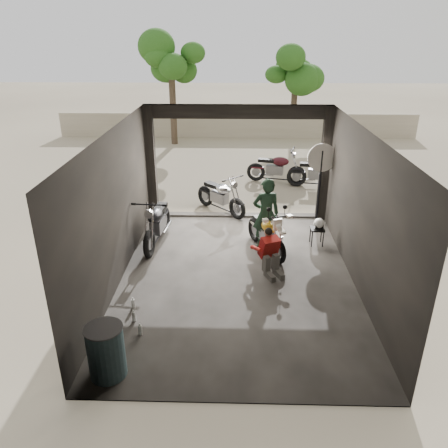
# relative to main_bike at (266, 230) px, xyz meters

# --- Properties ---
(ground) EXTENTS (80.00, 80.00, 0.00)m
(ground) POSITION_rel_main_bike_xyz_m (-0.71, -1.33, -0.56)
(ground) COLOR #7A6D56
(ground) RESTS_ON ground
(garage) EXTENTS (7.00, 7.13, 3.20)m
(garage) POSITION_rel_main_bike_xyz_m (-0.71, -0.78, 0.72)
(garage) COLOR #2D2B28
(garage) RESTS_ON ground
(boundary_wall) EXTENTS (18.00, 0.30, 1.20)m
(boundary_wall) POSITION_rel_main_bike_xyz_m (-0.71, 12.67, 0.04)
(boundary_wall) COLOR gray
(boundary_wall) RESTS_ON ground
(tree_left) EXTENTS (2.20, 2.20, 5.60)m
(tree_left) POSITION_rel_main_bike_xyz_m (-3.71, 11.17, 3.43)
(tree_left) COLOR #382B1E
(tree_left) RESTS_ON ground
(tree_right) EXTENTS (2.20, 2.20, 5.00)m
(tree_right) POSITION_rel_main_bike_xyz_m (2.09, 12.67, 3.00)
(tree_right) COLOR #382B1E
(tree_right) RESTS_ON ground
(main_bike) EXTENTS (1.30, 1.82, 1.12)m
(main_bike) POSITION_rel_main_bike_xyz_m (0.00, 0.00, 0.00)
(main_bike) COLOR beige
(main_bike) RESTS_ON ground
(left_bike) EXTENTS (0.96, 1.97, 1.29)m
(left_bike) POSITION_rel_main_bike_xyz_m (-2.71, 0.38, 0.08)
(left_bike) COLOR black
(left_bike) RESTS_ON ground
(outside_bike_a) EXTENTS (1.76, 1.79, 1.20)m
(outside_bike_a) POSITION_rel_main_bike_xyz_m (-1.19, 2.51, 0.04)
(outside_bike_a) COLOR black
(outside_bike_a) RESTS_ON ground
(outside_bike_b) EXTENTS (1.97, 1.17, 1.24)m
(outside_bike_b) POSITION_rel_main_bike_xyz_m (0.68, 5.35, 0.06)
(outside_bike_b) COLOR #3D0E15
(outside_bike_b) RESTS_ON ground
(outside_bike_c) EXTENTS (1.97, 1.02, 1.28)m
(outside_bike_c) POSITION_rel_main_bike_xyz_m (2.10, 4.85, 0.08)
(outside_bike_c) COLOR black
(outside_bike_c) RESTS_ON ground
(rider) EXTENTS (0.71, 0.53, 1.80)m
(rider) POSITION_rel_main_bike_xyz_m (-0.01, 0.20, 0.34)
(rider) COLOR black
(rider) RESTS_ON ground
(mechanic) EXTENTS (0.77, 0.87, 1.03)m
(mechanic) POSITION_rel_main_bike_xyz_m (0.04, -1.14, -0.04)
(mechanic) COLOR #B42118
(mechanic) RESTS_ON ground
(stool) EXTENTS (0.33, 0.33, 0.46)m
(stool) POSITION_rel_main_bike_xyz_m (1.29, 0.38, -0.17)
(stool) COLOR black
(stool) RESTS_ON ground
(helmet) EXTENTS (0.34, 0.34, 0.25)m
(helmet) POSITION_rel_main_bike_xyz_m (1.33, 0.40, 0.03)
(helmet) COLOR white
(helmet) RESTS_ON stool
(oil_drum) EXTENTS (0.58, 0.58, 0.89)m
(oil_drum) POSITION_rel_main_bike_xyz_m (-2.71, -4.29, -0.12)
(oil_drum) COLOR #3D5F67
(oil_drum) RESTS_ON ground
(sign_post) EXTENTS (0.76, 0.08, 2.29)m
(sign_post) POSITION_rel_main_bike_xyz_m (1.51, 1.68, 0.98)
(sign_post) COLOR black
(sign_post) RESTS_ON ground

